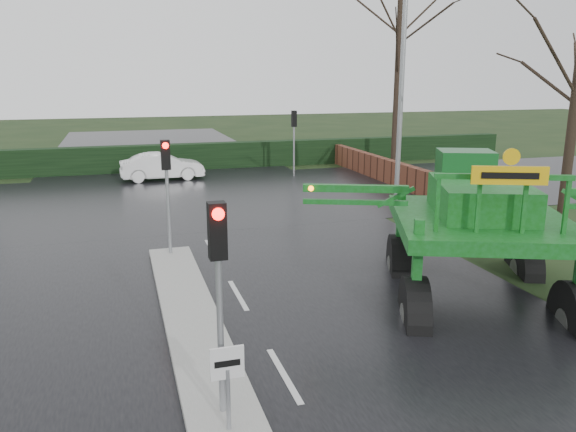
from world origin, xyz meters
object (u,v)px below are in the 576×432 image
object	(u,v)px
street_light_right	(396,58)
crop_sprayer	(418,217)
white_sedan	(163,180)
keep_left_sign	(227,375)
traffic_signal_mid	(167,173)
traffic_signal_near	(218,264)
traffic_signal_far	(294,128)

from	to	relation	value
street_light_right	crop_sprayer	xyz separation A→B (m)	(-4.61, -10.26, -3.71)
street_light_right	white_sedan	bearing A→B (deg)	134.15
keep_left_sign	crop_sprayer	distance (m)	5.99
traffic_signal_mid	street_light_right	xyz separation A→B (m)	(9.49, 4.51, 3.40)
traffic_signal_mid	crop_sprayer	world-z (taller)	crop_sprayer
traffic_signal_near	crop_sprayer	bearing A→B (deg)	29.40
keep_left_sign	crop_sprayer	world-z (taller)	crop_sprayer
white_sedan	street_light_right	bearing A→B (deg)	-137.89
traffic_signal_near	traffic_signal_far	bearing A→B (deg)	69.64
traffic_signal_mid	white_sedan	size ratio (longest dim) A/B	0.83
traffic_signal_mid	white_sedan	world-z (taller)	traffic_signal_mid
traffic_signal_near	white_sedan	xyz separation A→B (m)	(0.86, 21.91, -2.59)
traffic_signal_near	traffic_signal_far	size ratio (longest dim) A/B	1.00
keep_left_sign	traffic_signal_near	bearing A→B (deg)	90.00
street_light_right	crop_sprayer	distance (m)	11.84
traffic_signal_mid	traffic_signal_near	bearing A→B (deg)	-90.00
traffic_signal_near	crop_sprayer	xyz separation A→B (m)	(4.88, 2.75, -0.31)
white_sedan	traffic_signal_far	bearing A→B (deg)	-99.35
traffic_signal_far	street_light_right	xyz separation A→B (m)	(1.69, -8.01, 3.40)
keep_left_sign	white_sedan	size ratio (longest dim) A/B	0.32
crop_sprayer	white_sedan	distance (m)	19.71
street_light_right	keep_left_sign	bearing A→B (deg)	-125.12
crop_sprayer	keep_left_sign	bearing A→B (deg)	-124.49
traffic_signal_far	traffic_signal_mid	bearing A→B (deg)	58.07
traffic_signal_near	street_light_right	size ratio (longest dim) A/B	0.35
street_light_right	traffic_signal_far	bearing A→B (deg)	101.95
traffic_signal_far	white_sedan	world-z (taller)	traffic_signal_far
traffic_signal_near	street_light_right	world-z (taller)	street_light_right
traffic_signal_mid	traffic_signal_far	world-z (taller)	same
keep_left_sign	traffic_signal_far	size ratio (longest dim) A/B	0.38
keep_left_sign	traffic_signal_mid	size ratio (longest dim) A/B	0.38
traffic_signal_mid	traffic_signal_far	bearing A→B (deg)	58.07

